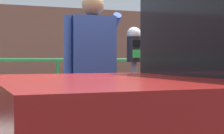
% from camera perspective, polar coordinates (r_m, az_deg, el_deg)
% --- Properties ---
extents(parking_meter, '(0.16, 0.17, 1.44)m').
position_cam_1_polar(parking_meter, '(4.16, 3.36, 0.40)').
color(parking_meter, slate).
rests_on(parking_meter, sidewalk_curb).
extents(pedestrian_at_meter, '(0.65, 0.58, 1.78)m').
position_cam_1_polar(pedestrian_at_meter, '(4.03, -2.94, 0.46)').
color(pedestrian_at_meter, '#1E233F').
rests_on(pedestrian_at_meter, sidewalk_curb).
extents(background_railing, '(24.06, 0.06, 1.11)m').
position_cam_1_polar(background_railing, '(6.86, -8.26, -1.40)').
color(background_railing, '#1E602D').
rests_on(background_railing, sidewalk_curb).
extents(backdrop_wall, '(32.00, 0.50, 2.55)m').
position_cam_1_polar(backdrop_wall, '(9.53, -12.05, 1.27)').
color(backdrop_wall, brown).
rests_on(backdrop_wall, ground).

